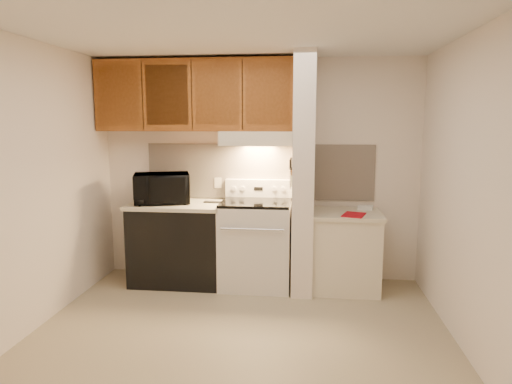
# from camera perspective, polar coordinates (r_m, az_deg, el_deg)

# --- Properties ---
(floor) EXTENTS (3.60, 3.60, 0.00)m
(floor) POSITION_cam_1_polar(r_m,az_deg,el_deg) (4.14, -1.89, -17.06)
(floor) COLOR tan
(floor) RESTS_ON ground
(ceiling) EXTENTS (3.60, 3.60, 0.00)m
(ceiling) POSITION_cam_1_polar(r_m,az_deg,el_deg) (3.79, -2.10, 19.36)
(ceiling) COLOR white
(ceiling) RESTS_ON wall_back
(wall_back) EXTENTS (3.60, 2.50, 0.02)m
(wall_back) POSITION_cam_1_polar(r_m,az_deg,el_deg) (5.24, 0.42, 2.74)
(wall_back) COLOR white
(wall_back) RESTS_ON floor
(wall_left) EXTENTS (0.02, 3.00, 2.50)m
(wall_left) POSITION_cam_1_polar(r_m,az_deg,el_deg) (4.40, -25.84, 0.67)
(wall_left) COLOR white
(wall_left) RESTS_ON floor
(wall_right) EXTENTS (0.02, 3.00, 2.50)m
(wall_right) POSITION_cam_1_polar(r_m,az_deg,el_deg) (3.93, 24.95, -0.16)
(wall_right) COLOR white
(wall_right) RESTS_ON floor
(backsplash) EXTENTS (2.60, 0.02, 0.63)m
(backsplash) POSITION_cam_1_polar(r_m,az_deg,el_deg) (5.23, 0.40, 2.56)
(backsplash) COLOR beige
(backsplash) RESTS_ON wall_back
(range_body) EXTENTS (0.76, 0.65, 0.92)m
(range_body) POSITION_cam_1_polar(r_m,az_deg,el_deg) (5.05, -0.01, -6.62)
(range_body) COLOR silver
(range_body) RESTS_ON floor
(oven_window) EXTENTS (0.50, 0.01, 0.30)m
(oven_window) POSITION_cam_1_polar(r_m,az_deg,el_deg) (4.74, -0.44, -7.18)
(oven_window) COLOR black
(oven_window) RESTS_ON range_body
(oven_handle) EXTENTS (0.65, 0.02, 0.02)m
(oven_handle) POSITION_cam_1_polar(r_m,az_deg,el_deg) (4.65, -0.50, -4.70)
(oven_handle) COLOR silver
(oven_handle) RESTS_ON range_body
(cooktop) EXTENTS (0.74, 0.64, 0.03)m
(cooktop) POSITION_cam_1_polar(r_m,az_deg,el_deg) (4.95, -0.01, -1.32)
(cooktop) COLOR black
(cooktop) RESTS_ON range_body
(range_backguard) EXTENTS (0.76, 0.08, 0.20)m
(range_backguard) POSITION_cam_1_polar(r_m,az_deg,el_deg) (5.21, 0.34, 0.48)
(range_backguard) COLOR silver
(range_backguard) RESTS_ON range_body
(range_display) EXTENTS (0.10, 0.01, 0.04)m
(range_display) POSITION_cam_1_polar(r_m,az_deg,el_deg) (5.17, 0.29, 0.41)
(range_display) COLOR black
(range_display) RESTS_ON range_backguard
(range_knob_left_outer) EXTENTS (0.05, 0.02, 0.05)m
(range_knob_left_outer) POSITION_cam_1_polar(r_m,az_deg,el_deg) (5.20, -2.78, 0.46)
(range_knob_left_outer) COLOR silver
(range_knob_left_outer) RESTS_ON range_backguard
(range_knob_left_inner) EXTENTS (0.05, 0.02, 0.05)m
(range_knob_left_inner) POSITION_cam_1_polar(r_m,az_deg,el_deg) (5.19, -1.69, 0.44)
(range_knob_left_inner) COLOR silver
(range_knob_left_inner) RESTS_ON range_backguard
(range_knob_right_inner) EXTENTS (0.05, 0.02, 0.05)m
(range_knob_right_inner) POSITION_cam_1_polar(r_m,az_deg,el_deg) (5.15, 2.28, 0.38)
(range_knob_right_inner) COLOR silver
(range_knob_right_inner) RESTS_ON range_backguard
(range_knob_right_outer) EXTENTS (0.05, 0.02, 0.05)m
(range_knob_right_outer) POSITION_cam_1_polar(r_m,az_deg,el_deg) (5.14, 3.39, 0.36)
(range_knob_right_outer) COLOR silver
(range_knob_right_outer) RESTS_ON range_backguard
(dishwasher_front) EXTENTS (1.00, 0.63, 0.87)m
(dishwasher_front) POSITION_cam_1_polar(r_m,az_deg,el_deg) (5.24, -9.67, -6.48)
(dishwasher_front) COLOR black
(dishwasher_front) RESTS_ON floor
(left_countertop) EXTENTS (1.04, 0.67, 0.04)m
(left_countertop) POSITION_cam_1_polar(r_m,az_deg,el_deg) (5.14, -9.80, -1.58)
(left_countertop) COLOR beige
(left_countertop) RESTS_ON dishwasher_front
(spoon_rest) EXTENTS (0.22, 0.08, 0.02)m
(spoon_rest) POSITION_cam_1_polar(r_m,az_deg,el_deg) (5.09, -5.30, -1.26)
(spoon_rest) COLOR black
(spoon_rest) RESTS_ON left_countertop
(teal_jar) EXTENTS (0.13, 0.13, 0.11)m
(teal_jar) POSITION_cam_1_polar(r_m,az_deg,el_deg) (5.28, -8.77, -0.46)
(teal_jar) COLOR #2F6D66
(teal_jar) RESTS_ON left_countertop
(outlet) EXTENTS (0.08, 0.01, 0.12)m
(outlet) POSITION_cam_1_polar(r_m,az_deg,el_deg) (5.31, -4.78, 1.15)
(outlet) COLOR beige
(outlet) RESTS_ON backsplash
(microwave) EXTENTS (0.69, 0.56, 0.33)m
(microwave) POSITION_cam_1_polar(r_m,az_deg,el_deg) (5.14, -11.69, 0.46)
(microwave) COLOR black
(microwave) RESTS_ON left_countertop
(partition_pillar) EXTENTS (0.22, 0.70, 2.50)m
(partition_pillar) POSITION_cam_1_polar(r_m,az_deg,el_deg) (4.87, 5.97, 2.21)
(partition_pillar) COLOR white
(partition_pillar) RESTS_ON floor
(pillar_trim) EXTENTS (0.01, 0.70, 0.04)m
(pillar_trim) POSITION_cam_1_polar(r_m,az_deg,el_deg) (4.86, 4.61, 2.82)
(pillar_trim) COLOR brown
(pillar_trim) RESTS_ON partition_pillar
(knife_strip) EXTENTS (0.02, 0.42, 0.04)m
(knife_strip) POSITION_cam_1_polar(r_m,az_deg,el_deg) (4.81, 4.52, 3.00)
(knife_strip) COLOR black
(knife_strip) RESTS_ON partition_pillar
(knife_blade_a) EXTENTS (0.01, 0.03, 0.16)m
(knife_blade_a) POSITION_cam_1_polar(r_m,az_deg,el_deg) (4.66, 4.29, 1.56)
(knife_blade_a) COLOR silver
(knife_blade_a) RESTS_ON knife_strip
(knife_handle_a) EXTENTS (0.02, 0.02, 0.10)m
(knife_handle_a) POSITION_cam_1_polar(r_m,az_deg,el_deg) (4.66, 4.32, 3.43)
(knife_handle_a) COLOR black
(knife_handle_a) RESTS_ON knife_strip
(knife_blade_b) EXTENTS (0.01, 0.04, 0.18)m
(knife_blade_b) POSITION_cam_1_polar(r_m,az_deg,el_deg) (4.74, 4.32, 1.57)
(knife_blade_b) COLOR silver
(knife_blade_b) RESTS_ON knife_strip
(knife_handle_b) EXTENTS (0.02, 0.02, 0.10)m
(knife_handle_b) POSITION_cam_1_polar(r_m,az_deg,el_deg) (4.73, 4.35, 3.51)
(knife_handle_b) COLOR black
(knife_handle_b) RESTS_ON knife_strip
(knife_blade_c) EXTENTS (0.01, 0.04, 0.20)m
(knife_blade_c) POSITION_cam_1_polar(r_m,az_deg,el_deg) (4.81, 4.35, 1.57)
(knife_blade_c) COLOR silver
(knife_blade_c) RESTS_ON knife_strip
(knife_handle_c) EXTENTS (0.02, 0.02, 0.10)m
(knife_handle_c) POSITION_cam_1_polar(r_m,az_deg,el_deg) (4.80, 4.38, 3.59)
(knife_handle_c) COLOR black
(knife_handle_c) RESTS_ON knife_strip
(knife_blade_d) EXTENTS (0.01, 0.04, 0.16)m
(knife_blade_d) POSITION_cam_1_polar(r_m,az_deg,el_deg) (4.90, 4.40, 1.93)
(knife_blade_d) COLOR silver
(knife_blade_d) RESTS_ON knife_strip
(knife_handle_d) EXTENTS (0.02, 0.02, 0.10)m
(knife_handle_d) POSITION_cam_1_polar(r_m,az_deg,el_deg) (4.89, 4.42, 3.68)
(knife_handle_d) COLOR black
(knife_handle_d) RESTS_ON knife_strip
(knife_blade_e) EXTENTS (0.01, 0.04, 0.18)m
(knife_blade_e) POSITION_cam_1_polar(r_m,az_deg,el_deg) (4.99, 4.43, 1.94)
(knife_blade_e) COLOR silver
(knife_blade_e) RESTS_ON knife_strip
(knife_handle_e) EXTENTS (0.02, 0.02, 0.10)m
(knife_handle_e) POSITION_cam_1_polar(r_m,az_deg,el_deg) (4.96, 4.45, 3.75)
(knife_handle_e) COLOR black
(knife_handle_e) RESTS_ON knife_strip
(oven_mitt) EXTENTS (0.03, 0.10, 0.23)m
(oven_mitt) POSITION_cam_1_polar(r_m,az_deg,el_deg) (5.04, 4.48, 2.05)
(oven_mitt) COLOR gray
(oven_mitt) RESTS_ON partition_pillar
(right_cab_base) EXTENTS (0.70, 0.60, 0.81)m
(right_cab_base) POSITION_cam_1_polar(r_m,az_deg,el_deg) (5.05, 11.08, -7.45)
(right_cab_base) COLOR beige
(right_cab_base) RESTS_ON floor
(right_countertop) EXTENTS (0.74, 0.64, 0.04)m
(right_countertop) POSITION_cam_1_polar(r_m,az_deg,el_deg) (4.95, 11.23, -2.72)
(right_countertop) COLOR beige
(right_countertop) RESTS_ON right_cab_base
(red_folder) EXTENTS (0.28, 0.33, 0.01)m
(red_folder) POSITION_cam_1_polar(r_m,az_deg,el_deg) (4.80, 12.13, -2.80)
(red_folder) COLOR #B20B16
(red_folder) RESTS_ON right_countertop
(white_box) EXTENTS (0.18, 0.14, 0.04)m
(white_box) POSITION_cam_1_polar(r_m,az_deg,el_deg) (5.14, 13.52, -1.90)
(white_box) COLOR white
(white_box) RESTS_ON right_countertop
(range_hood) EXTENTS (0.78, 0.44, 0.15)m
(range_hood) POSITION_cam_1_polar(r_m,az_deg,el_deg) (5.00, 0.15, 6.75)
(range_hood) COLOR beige
(range_hood) RESTS_ON upper_cabinets
(hood_lip) EXTENTS (0.78, 0.04, 0.06)m
(hood_lip) POSITION_cam_1_polar(r_m,az_deg,el_deg) (4.79, -0.12, 6.12)
(hood_lip) COLOR beige
(hood_lip) RESTS_ON range_hood
(upper_cabinets) EXTENTS (2.18, 0.33, 0.77)m
(upper_cabinets) POSITION_cam_1_polar(r_m,az_deg,el_deg) (5.17, -7.58, 11.85)
(upper_cabinets) COLOR brown
(upper_cabinets) RESTS_ON wall_back
(cab_door_a) EXTENTS (0.46, 0.01, 0.63)m
(cab_door_a) POSITION_cam_1_polar(r_m,az_deg,el_deg) (5.27, -16.85, 11.49)
(cab_door_a) COLOR brown
(cab_door_a) RESTS_ON upper_cabinets
(cab_gap_a) EXTENTS (0.01, 0.01, 0.73)m
(cab_gap_a) POSITION_cam_1_polar(r_m,az_deg,el_deg) (5.17, -14.02, 11.66)
(cab_gap_a) COLOR black
(cab_gap_a) RESTS_ON upper_cabinets
(cab_door_b) EXTENTS (0.46, 0.01, 0.63)m
(cab_door_b) POSITION_cam_1_polar(r_m,az_deg,el_deg) (5.09, -11.07, 11.81)
(cab_door_b) COLOR brown
(cab_door_b) RESTS_ON upper_cabinets
(cab_gap_b) EXTENTS (0.01, 0.01, 0.73)m
(cab_gap_b) POSITION_cam_1_polar(r_m,az_deg,el_deg) (5.01, -8.04, 11.93)
(cab_gap_b) COLOR black
(cab_gap_b) RESTS_ON upper_cabinets
(cab_door_c) EXTENTS (0.46, 0.01, 0.63)m
(cab_door_c) POSITION_cam_1_polar(r_m,az_deg,el_deg) (4.95, -4.91, 12.02)
(cab_door_c) COLOR brown
(cab_door_c) RESTS_ON upper_cabinets
(cab_gap_c) EXTENTS (0.01, 0.01, 0.73)m
(cab_gap_c) POSITION_cam_1_polar(r_m,az_deg,el_deg) (4.90, -1.72, 12.08)
(cab_gap_c) COLOR black
(cab_gap_c) RESTS_ON upper_cabinets
(cab_door_d) EXTENTS (0.46, 0.01, 0.63)m
(cab_door_d) POSITION_cam_1_polar(r_m,az_deg,el_deg) (4.87, 1.53, 12.10)
(cab_door_d) COLOR brown
(cab_door_d) RESTS_ON upper_cabinets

